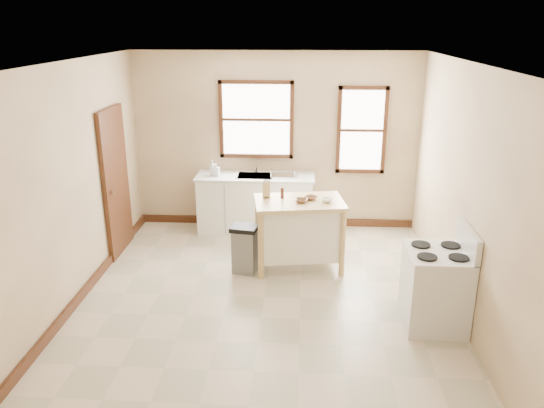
{
  "coord_description": "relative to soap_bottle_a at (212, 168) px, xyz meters",
  "views": [
    {
      "loc": [
        0.43,
        -5.77,
        3.22
      ],
      "look_at": [
        0.07,
        0.4,
        1.08
      ],
      "focal_mm": 35.0,
      "sensor_mm": 36.0,
      "label": 1
    }
  ],
  "objects": [
    {
      "name": "floor",
      "position": [
        0.97,
        -2.16,
        -1.04
      ],
      "size": [
        5.0,
        5.0,
        0.0
      ],
      "primitive_type": "plane",
      "color": "#ACA488",
      "rests_on": "ground"
    },
    {
      "name": "ceiling",
      "position": [
        0.97,
        -2.16,
        1.76
      ],
      "size": [
        5.0,
        5.0,
        0.0
      ],
      "primitive_type": "plane",
      "rotation": [
        3.14,
        0.0,
        0.0
      ],
      "color": "white",
      "rests_on": "ground"
    },
    {
      "name": "wall_back",
      "position": [
        0.97,
        0.34,
        0.36
      ],
      "size": [
        4.5,
        0.04,
        2.8
      ],
      "primitive_type": "cube",
      "color": "#D4BB8B",
      "rests_on": "ground"
    },
    {
      "name": "wall_left",
      "position": [
        -1.28,
        -2.16,
        0.36
      ],
      "size": [
        0.04,
        5.0,
        2.8
      ],
      "primitive_type": "cube",
      "color": "#D4BB8B",
      "rests_on": "ground"
    },
    {
      "name": "wall_right",
      "position": [
        3.22,
        -2.16,
        0.36
      ],
      "size": [
        0.04,
        5.0,
        2.8
      ],
      "primitive_type": "cube",
      "color": "#D4BB8B",
      "rests_on": "ground"
    },
    {
      "name": "window_main",
      "position": [
        0.67,
        0.32,
        0.71
      ],
      "size": [
        1.17,
        0.06,
        1.22
      ],
      "primitive_type": null,
      "color": "black",
      "rests_on": "wall_back"
    },
    {
      "name": "window_side",
      "position": [
        2.32,
        0.32,
        0.56
      ],
      "size": [
        0.77,
        0.06,
        1.37
      ],
      "primitive_type": null,
      "color": "black",
      "rests_on": "wall_back"
    },
    {
      "name": "door_left",
      "position": [
        -1.24,
        -0.86,
        0.01
      ],
      "size": [
        0.06,
        0.9,
        2.1
      ],
      "primitive_type": "cube",
      "color": "black",
      "rests_on": "ground"
    },
    {
      "name": "baseboard_back",
      "position": [
        0.97,
        0.31,
        -0.98
      ],
      "size": [
        4.5,
        0.04,
        0.12
      ],
      "primitive_type": "cube",
      "color": "black",
      "rests_on": "ground"
    },
    {
      "name": "baseboard_left",
      "position": [
        -1.25,
        -2.16,
        -0.98
      ],
      "size": [
        0.04,
        5.0,
        0.12
      ],
      "primitive_type": "cube",
      "color": "black",
      "rests_on": "ground"
    },
    {
      "name": "sink_counter",
      "position": [
        0.67,
        0.04,
        -0.58
      ],
      "size": [
        1.86,
        0.62,
        0.92
      ],
      "primitive_type": null,
      "color": "white",
      "rests_on": "ground"
    },
    {
      "name": "faucet",
      "position": [
        0.67,
        0.22,
        -0.01
      ],
      "size": [
        0.03,
        0.03,
        0.22
      ],
      "primitive_type": "cylinder",
      "color": "silver",
      "rests_on": "sink_counter"
    },
    {
      "name": "soap_bottle_a",
      "position": [
        0.0,
        0.0,
        0.0
      ],
      "size": [
        0.12,
        0.12,
        0.25
      ],
      "primitive_type": "imported",
      "rotation": [
        0.0,
        0.0,
        0.39
      ],
      "color": "#B2B2B2",
      "rests_on": "sink_counter"
    },
    {
      "name": "soap_bottle_b",
      "position": [
        0.06,
        -0.01,
        -0.02
      ],
      "size": [
        0.1,
        0.1,
        0.2
      ],
      "primitive_type": "imported",
      "rotation": [
        0.0,
        0.0,
        -0.12
      ],
      "color": "#B2B2B2",
      "rests_on": "sink_counter"
    },
    {
      "name": "dish_rack",
      "position": [
        1.11,
        0.04,
        -0.07
      ],
      "size": [
        0.41,
        0.32,
        0.1
      ],
      "primitive_type": null,
      "rotation": [
        0.0,
        0.0,
        0.09
      ],
      "color": "silver",
      "rests_on": "sink_counter"
    },
    {
      "name": "kitchen_island",
      "position": [
        1.37,
        -1.27,
        -0.56
      ],
      "size": [
        1.27,
        0.91,
        0.96
      ],
      "primitive_type": null,
      "rotation": [
        0.0,
        0.0,
        0.14
      ],
      "color": "tan",
      "rests_on": "ground"
    },
    {
      "name": "knife_block",
      "position": [
        0.93,
        -1.15,
        0.02
      ],
      "size": [
        0.1,
        0.1,
        0.2
      ],
      "primitive_type": null,
      "rotation": [
        0.0,
        0.0,
        -0.0
      ],
      "color": "tan",
      "rests_on": "kitchen_island"
    },
    {
      "name": "pepper_grinder",
      "position": [
        1.14,
        -1.17,
        -0.01
      ],
      "size": [
        0.05,
        0.05,
        0.15
      ],
      "primitive_type": "cylinder",
      "rotation": [
        0.0,
        0.0,
        0.04
      ],
      "color": "#471F13",
      "rests_on": "kitchen_island"
    },
    {
      "name": "bowl_a",
      "position": [
        1.4,
        -1.33,
        -0.06
      ],
      "size": [
        0.2,
        0.2,
        0.04
      ],
      "primitive_type": "imported",
      "rotation": [
        0.0,
        0.0,
        -0.2
      ],
      "color": "brown",
      "rests_on": "kitchen_island"
    },
    {
      "name": "bowl_b",
      "position": [
        1.53,
        -1.2,
        -0.06
      ],
      "size": [
        0.23,
        0.23,
        0.04
      ],
      "primitive_type": "imported",
      "rotation": [
        0.0,
        0.0,
        0.91
      ],
      "color": "brown",
      "rests_on": "kitchen_island"
    },
    {
      "name": "bowl_c",
      "position": [
        1.74,
        -1.3,
        -0.06
      ],
      "size": [
        0.21,
        0.21,
        0.05
      ],
      "primitive_type": "imported",
      "rotation": [
        0.0,
        0.0,
        0.51
      ],
      "color": "white",
      "rests_on": "kitchen_island"
    },
    {
      "name": "trash_bin",
      "position": [
        0.66,
        -1.48,
        -0.71
      ],
      "size": [
        0.39,
        0.34,
        0.66
      ],
      "primitive_type": null,
      "rotation": [
        0.0,
        0.0,
        -0.17
      ],
      "color": "#5F5F5D",
      "rests_on": "ground"
    },
    {
      "name": "gas_stove",
      "position": [
        2.89,
        -2.65,
        -0.47
      ],
      "size": [
        0.71,
        0.71,
        1.15
      ],
      "primitive_type": null,
      "color": "silver",
      "rests_on": "ground"
    }
  ]
}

